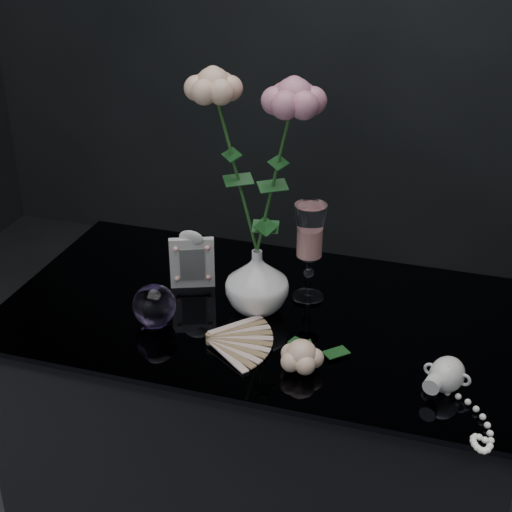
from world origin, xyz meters
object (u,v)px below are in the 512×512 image
(vase, at_px, (257,281))
(pearl_jar, at_px, (447,373))
(wine_glass, at_px, (309,253))
(picture_frame, at_px, (192,259))
(paperweight, at_px, (154,305))
(loose_rose, at_px, (301,355))

(vase, relative_size, pearl_jar, 0.62)
(wine_glass, height_order, pearl_jar, wine_glass)
(wine_glass, relative_size, picture_frame, 1.61)
(vase, xyz_separation_m, paperweight, (-0.17, -0.11, -0.02))
(wine_glass, bearing_deg, loose_rose, -78.63)
(paperweight, bearing_deg, loose_rose, -10.97)
(picture_frame, height_order, loose_rose, picture_frame)
(loose_rose, height_order, pearl_jar, pearl_jar)
(vase, height_order, pearl_jar, vase)
(pearl_jar, bearing_deg, loose_rose, -161.37)
(paperweight, height_order, pearl_jar, paperweight)
(vase, distance_m, wine_glass, 0.12)
(vase, height_order, paperweight, vase)
(picture_frame, bearing_deg, loose_rose, -58.94)
(loose_rose, distance_m, pearl_jar, 0.25)
(loose_rose, bearing_deg, wine_glass, 86.43)
(wine_glass, distance_m, loose_rose, 0.26)
(wine_glass, bearing_deg, vase, -138.53)
(wine_glass, distance_m, pearl_jar, 0.39)
(paperweight, xyz_separation_m, pearl_jar, (0.56, -0.04, -0.01))
(vase, height_order, picture_frame, vase)
(loose_rose, bearing_deg, picture_frame, 127.94)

